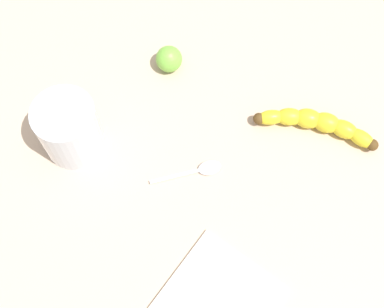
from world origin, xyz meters
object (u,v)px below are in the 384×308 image
at_px(banana, 316,124).
at_px(teaspoon, 205,169).
at_px(smoothie_glass, 69,129).
at_px(lime_fruit, 169,59).

bearing_deg(banana, teaspoon, 37.15).
bearing_deg(banana, smoothie_glass, 18.80).
relative_size(lime_fruit, teaspoon, 0.46).
xyz_separation_m(banana, smoothie_glass, (0.23, -0.30, 0.03)).
bearing_deg(lime_fruit, teaspoon, 51.69).
xyz_separation_m(banana, teaspoon, (0.16, -0.10, -0.01)).
xyz_separation_m(smoothie_glass, lime_fruit, (-0.20, 0.04, -0.03)).
relative_size(banana, teaspoon, 1.97).
xyz_separation_m(lime_fruit, teaspoon, (0.12, 0.15, -0.02)).
height_order(banana, smoothie_glass, smoothie_glass).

